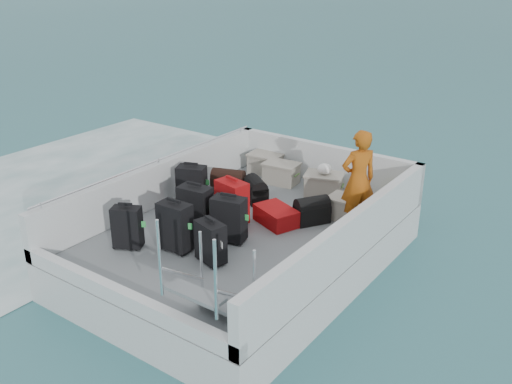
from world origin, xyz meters
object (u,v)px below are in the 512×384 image
suitcase_6 (211,243)px  crate_2 (324,186)px  suitcase_4 (195,209)px  crate_0 (265,164)px  suitcase_7 (229,220)px  suitcase_5 (232,202)px  crate_1 (281,174)px  suitcase_2 (192,186)px  crate_3 (347,209)px  suitcase_8 (276,216)px  passenger (358,180)px  suitcase_0 (127,228)px  suitcase_3 (175,227)px

suitcase_6 → crate_2: suitcase_6 is taller
suitcase_4 → crate_0: 2.69m
suitcase_7 → suitcase_5: bearing=109.9°
suitcase_5 → crate_1: suitcase_5 is taller
suitcase_2 → suitcase_6: size_ratio=1.13×
suitcase_7 → crate_2: suitcase_7 is taller
suitcase_5 → crate_2: (0.61, 1.75, -0.15)m
suitcase_4 → suitcase_7: size_ratio=1.06×
suitcase_4 → crate_3: suitcase_4 is taller
suitcase_8 → passenger: bearing=-37.4°
suitcase_7 → suitcase_2: bearing=138.9°
crate_2 → crate_0: bearing=167.5°
suitcase_4 → suitcase_8: bearing=41.3°
suitcase_2 → crate_1: bearing=45.5°
crate_2 → suitcase_0: bearing=-111.6°
suitcase_6 → crate_3: bearing=84.7°
crate_2 → crate_3: bearing=-39.1°
suitcase_2 → crate_2: (1.57, 1.59, -0.15)m
suitcase_5 → crate_0: suitcase_5 is taller
suitcase_5 → passenger: size_ratio=0.44×
suitcase_2 → crate_1: (0.66, 1.66, -0.16)m
suitcase_3 → suitcase_7: (0.43, 0.65, -0.02)m
suitcase_4 → suitcase_2: bearing=128.2°
suitcase_6 → crate_3: suitcase_6 is taller
crate_0 → crate_1: same height
suitcase_4 → suitcase_3: bearing=-81.2°
suitcase_2 → suitcase_4: size_ratio=0.94×
suitcase_4 → suitcase_6: bearing=-43.3°
suitcase_2 → passenger: 2.72m
suitcase_0 → passenger: 3.39m
crate_1 → crate_3: size_ratio=1.06×
suitcase_7 → crate_0: suitcase_7 is taller
suitcase_2 → crate_1: suitcase_2 is taller
suitcase_2 → passenger: (2.56, 0.80, 0.43)m
suitcase_4 → crate_1: (-0.04, 2.37, -0.18)m
suitcase_6 → suitcase_8: size_ratio=0.88×
suitcase_6 → passenger: passenger is taller
suitcase_4 → suitcase_5: size_ratio=1.05×
suitcase_4 → suitcase_0: bearing=-120.2°
suitcase_5 → suitcase_3: bearing=-83.1°
suitcase_4 → suitcase_5: (0.26, 0.55, -0.02)m
suitcase_0 → suitcase_2: size_ratio=0.93×
suitcase_2 → suitcase_3: size_ratio=0.95×
suitcase_3 → crate_3: 2.72m
suitcase_4 → crate_1: suitcase_4 is taller
crate_0 → crate_3: 2.38m
crate_1 → passenger: passenger is taller
suitcase_3 → suitcase_4: 0.63m
suitcase_3 → passenger: passenger is taller
suitcase_5 → suitcase_6: size_ratio=1.15×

